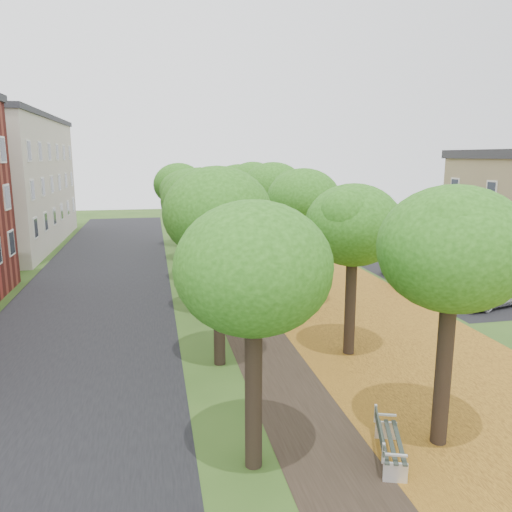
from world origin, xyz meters
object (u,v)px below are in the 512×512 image
bench (388,441)px  car_red (436,274)px  car_white (418,265)px  car_silver (492,291)px  car_grey (438,277)px

bench → car_red: 17.61m
car_red → car_white: bearing=-28.9°
bench → car_silver: car_silver is taller
car_red → car_white: car_red is taller
bench → car_grey: 17.37m
car_grey → bench: bearing=159.9°
car_silver → car_grey: (-0.69, 3.53, -0.11)m
car_red → car_white: (0.50, 2.77, -0.09)m
car_grey → car_white: car_grey is taller
car_white → bench: bearing=141.4°
car_grey → car_white: 3.10m
car_grey → car_silver: bearing=-153.8°
car_silver → car_red: 3.88m
car_silver → car_grey: 3.60m
bench → car_grey: size_ratio=0.46×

